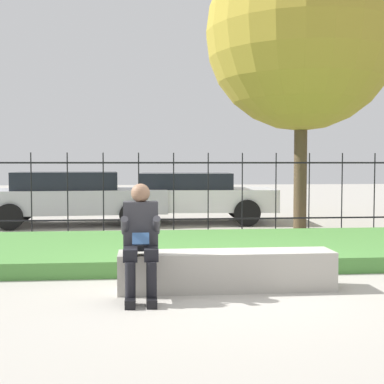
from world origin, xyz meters
The scene contains 8 objects.
ground_plane centered at (0.00, 0.00, 0.00)m, with size 60.00×60.00×0.00m, color #A8A399.
stone_bench centered at (-0.02, 0.00, 0.20)m, with size 2.51×0.49×0.45m.
person_seated_reader centered at (-1.02, -0.28, 0.68)m, with size 0.42×0.73×1.25m.
grass_berm centered at (0.00, 2.30, 0.11)m, with size 10.43×3.20×0.22m.
iron_fence centered at (0.00, 4.67, 0.88)m, with size 8.43×0.03×1.68m.
car_parked_center centered at (0.22, 7.11, 0.68)m, with size 4.17×2.19×1.23m.
car_parked_left centered at (-2.65, 6.84, 0.68)m, with size 4.43×2.09×1.26m.
tree_behind_fence centered at (2.56, 5.61, 4.32)m, with size 4.27×4.27×6.47m.
Camera 1 is at (-1.01, -6.10, 1.48)m, focal length 50.00 mm.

